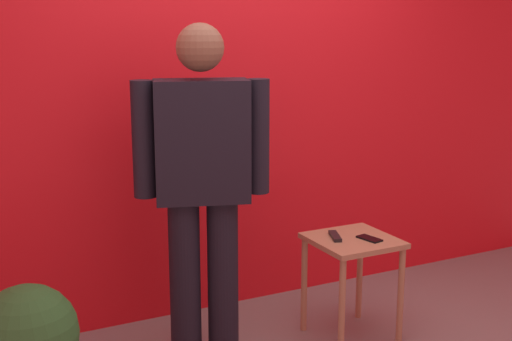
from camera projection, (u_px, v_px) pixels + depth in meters
back_wall_red at (231, 101)px, 4.17m from camera, size 5.39×0.12×2.63m
standing_person at (202, 178)px, 3.46m from camera, size 0.71×0.37×1.79m
side_table at (352, 257)px, 3.80m from camera, size 0.46×0.46×0.60m
cell_phone at (369, 239)px, 3.76m from camera, size 0.10×0.15×0.01m
tv_remote at (335, 236)px, 3.78m from camera, size 0.10×0.17×0.02m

